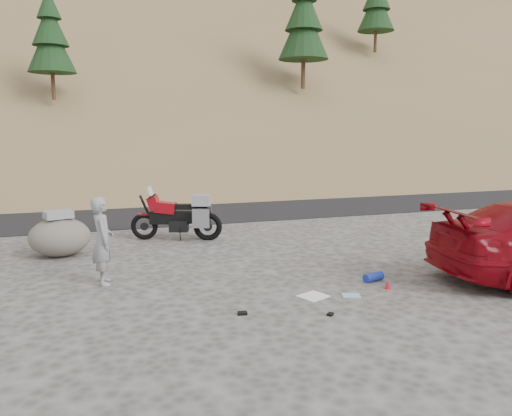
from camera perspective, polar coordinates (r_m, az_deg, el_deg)
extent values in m
plane|color=#454240|center=(10.18, -2.63, -7.75)|extent=(140.00, 140.00, 0.00)
cube|color=black|center=(18.81, -10.05, -0.14)|extent=(120.00, 7.00, 0.05)
cube|color=brown|center=(39.99, -11.95, 16.04)|extent=(110.00, 51.90, 46.72)
cube|color=brown|center=(40.03, -11.97, 16.47)|extent=(110.00, 43.28, 36.46)
cube|color=brown|center=(60.60, -14.39, 19.20)|extent=(120.00, 40.00, 30.00)
cylinder|color=#3A2415|center=(23.52, -22.17, 13.10)|extent=(0.17, 0.17, 1.40)
cone|color=black|center=(23.70, -22.40, 16.82)|extent=(2.00, 2.00, 2.25)
cone|color=black|center=(23.84, -22.53, 18.84)|extent=(1.50, 1.50, 1.76)
cone|color=black|center=(24.01, -22.66, 20.84)|extent=(1.00, 1.00, 1.26)
cylinder|color=#3A2415|center=(26.78, 5.42, 15.38)|extent=(0.22, 0.22, 1.82)
cone|color=black|center=(27.08, 5.48, 19.60)|extent=(2.60, 2.60, 2.92)
cone|color=black|center=(27.30, 5.52, 21.89)|extent=(1.95, 1.95, 2.28)
cylinder|color=#3A2415|center=(32.49, 13.49, 18.26)|extent=(0.18, 0.18, 1.54)
cone|color=black|center=(32.82, 13.60, 21.19)|extent=(2.20, 2.20, 2.48)
torus|color=black|center=(13.68, -12.64, -2.06)|extent=(0.73, 0.37, 0.73)
cylinder|color=black|center=(13.68, -12.64, -2.06)|extent=(0.23, 0.14, 0.22)
torus|color=black|center=(13.38, -5.54, -2.13)|extent=(0.78, 0.40, 0.77)
cylinder|color=black|center=(13.38, -5.54, -2.13)|extent=(0.26, 0.16, 0.24)
cylinder|color=black|center=(13.59, -12.34, -0.38)|extent=(0.41, 0.20, 0.89)
cylinder|color=black|center=(13.50, -11.77, 1.36)|extent=(0.27, 0.66, 0.05)
cube|color=black|center=(13.47, -9.27, -1.09)|extent=(1.33, 0.69, 0.33)
cube|color=black|center=(13.49, -8.79, -2.01)|extent=(0.58, 0.48, 0.31)
cube|color=maroon|center=(13.47, -10.36, 0.07)|extent=(0.65, 0.50, 0.34)
cube|color=maroon|center=(13.51, -11.61, 0.63)|extent=(0.44, 0.46, 0.39)
cube|color=silver|center=(13.49, -11.96, 1.83)|extent=(0.23, 0.35, 0.28)
cube|color=black|center=(13.37, -8.14, 0.16)|extent=(0.65, 0.43, 0.13)
cube|color=black|center=(13.32, -6.37, -0.04)|extent=(0.43, 0.31, 0.11)
cube|color=#A3A2A7|center=(13.07, -6.32, -1.18)|extent=(0.46, 0.27, 0.49)
cube|color=#A3A2A7|center=(13.63, -6.01, -0.76)|extent=(0.46, 0.27, 0.49)
cube|color=gray|center=(13.28, -6.29, 0.90)|extent=(0.56, 0.51, 0.29)
cube|color=maroon|center=(13.63, -12.69, -0.70)|extent=(0.35, 0.23, 0.04)
cylinder|color=black|center=(13.32, -8.68, -2.96)|extent=(0.10, 0.23, 0.40)
cylinder|color=#A3A2A7|center=(13.24, -6.56, -1.93)|extent=(0.51, 0.26, 0.14)
imported|color=gray|center=(10.11, -16.91, -8.26)|extent=(0.43, 0.63, 1.68)
ellipsoid|color=#504C44|center=(12.49, -21.52, -3.11)|extent=(1.49, 1.30, 0.90)
cube|color=gray|center=(12.39, -21.66, -0.67)|extent=(0.77, 0.67, 0.18)
cube|color=white|center=(9.02, 6.56, -9.98)|extent=(0.59, 0.56, 0.02)
cylinder|color=navy|center=(10.07, 13.28, -7.68)|extent=(0.46, 0.27, 0.17)
cone|color=red|center=(9.67, 14.85, -8.47)|extent=(0.15, 0.15, 0.16)
cube|color=black|center=(8.14, -1.56, -11.93)|extent=(0.16, 0.13, 0.04)
cube|color=black|center=(8.19, 8.49, -11.92)|extent=(0.14, 0.13, 0.04)
cube|color=#8CB0D8|center=(9.16, 10.81, -9.79)|extent=(0.37, 0.32, 0.01)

